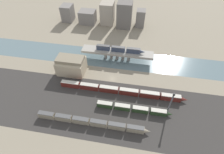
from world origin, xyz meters
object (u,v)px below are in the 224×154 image
at_px(train_yard_mid, 133,109).
at_px(warehouse_building, 71,65).
at_px(train_on_bridge, 120,49).
at_px(train_yard_near, 91,122).
at_px(signal_tower, 170,104).
at_px(train_yard_far, 121,91).

xyz_separation_m(train_yard_mid, warehouse_building, (-44.99, 25.34, 4.09)).
height_order(train_on_bridge, warehouse_building, warehouse_building).
relative_size(train_yard_near, train_yard_mid, 1.42).
bearing_deg(train_on_bridge, train_yard_near, -96.95).
bearing_deg(warehouse_building, signal_tower, -20.02).
bearing_deg(train_on_bridge, warehouse_building, -148.29).
bearing_deg(signal_tower, train_yard_mid, -174.23).
bearing_deg(warehouse_building, train_yard_near, -58.02).
relative_size(train_yard_far, warehouse_building, 4.28).
relative_size(train_on_bridge, train_yard_near, 0.58).
height_order(train_on_bridge, signal_tower, signal_tower).
distance_m(train_yard_near, signal_tower, 43.54).
height_order(train_yard_mid, train_yard_far, train_yard_far).
bearing_deg(train_on_bridge, signal_tower, -51.56).
relative_size(train_yard_mid, signal_tower, 2.57).
bearing_deg(train_yard_far, train_yard_mid, -53.10).
relative_size(train_on_bridge, train_yard_mid, 0.82).
distance_m(train_on_bridge, warehouse_building, 36.17).
distance_m(train_yard_mid, signal_tower, 20.46).
bearing_deg(train_yard_mid, train_yard_far, 126.90).
height_order(train_yard_near, train_yard_far, train_yard_far).
relative_size(train_on_bridge, signal_tower, 2.12).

